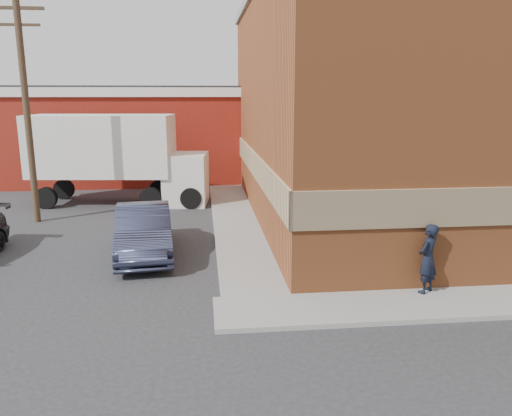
{
  "coord_description": "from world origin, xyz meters",
  "views": [
    {
      "loc": [
        -0.68,
        -11.81,
        5.09
      ],
      "look_at": [
        0.94,
        3.11,
        1.69
      ],
      "focal_mm": 35.0,
      "sensor_mm": 36.0,
      "label": 1
    }
  ],
  "objects_px": {
    "warehouse": "(115,133)",
    "sedan": "(144,231)",
    "box_truck": "(120,153)",
    "brick_building": "(417,105)",
    "man": "(428,259)",
    "utility_pole": "(26,104)"
  },
  "relations": [
    {
      "from": "man",
      "to": "box_truck",
      "type": "height_order",
      "value": "box_truck"
    },
    {
      "from": "warehouse",
      "to": "sedan",
      "type": "bearing_deg",
      "value": -78.03
    },
    {
      "from": "man",
      "to": "sedan",
      "type": "relative_size",
      "value": 0.37
    },
    {
      "from": "warehouse",
      "to": "utility_pole",
      "type": "bearing_deg",
      "value": -97.77
    },
    {
      "from": "brick_building",
      "to": "warehouse",
      "type": "distance_m",
      "value": 18.3
    },
    {
      "from": "brick_building",
      "to": "man",
      "type": "xyz_separation_m",
      "value": [
        -3.52,
        -9.25,
        -3.66
      ]
    },
    {
      "from": "box_truck",
      "to": "utility_pole",
      "type": "bearing_deg",
      "value": -126.58
    },
    {
      "from": "utility_pole",
      "to": "box_truck",
      "type": "relative_size",
      "value": 1.03
    },
    {
      "from": "warehouse",
      "to": "brick_building",
      "type": "bearing_deg",
      "value": -37.2
    },
    {
      "from": "utility_pole",
      "to": "man",
      "type": "relative_size",
      "value": 4.96
    },
    {
      "from": "sedan",
      "to": "utility_pole",
      "type": "bearing_deg",
      "value": 128.67
    },
    {
      "from": "brick_building",
      "to": "man",
      "type": "bearing_deg",
      "value": -110.84
    },
    {
      "from": "warehouse",
      "to": "utility_pole",
      "type": "height_order",
      "value": "utility_pole"
    },
    {
      "from": "man",
      "to": "sedan",
      "type": "height_order",
      "value": "man"
    },
    {
      "from": "warehouse",
      "to": "man",
      "type": "height_order",
      "value": "warehouse"
    },
    {
      "from": "warehouse",
      "to": "man",
      "type": "relative_size",
      "value": 8.99
    },
    {
      "from": "brick_building",
      "to": "sedan",
      "type": "xyz_separation_m",
      "value": [
        -11.12,
        -4.93,
        -3.88
      ]
    },
    {
      "from": "warehouse",
      "to": "box_truck",
      "type": "relative_size",
      "value": 1.87
    },
    {
      "from": "box_truck",
      "to": "man",
      "type": "bearing_deg",
      "value": -46.45
    },
    {
      "from": "warehouse",
      "to": "sedan",
      "type": "xyz_separation_m",
      "value": [
        3.38,
        -15.93,
        -2.01
      ]
    },
    {
      "from": "brick_building",
      "to": "sedan",
      "type": "height_order",
      "value": "brick_building"
    },
    {
      "from": "sedan",
      "to": "man",
      "type": "bearing_deg",
      "value": -35.62
    }
  ]
}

